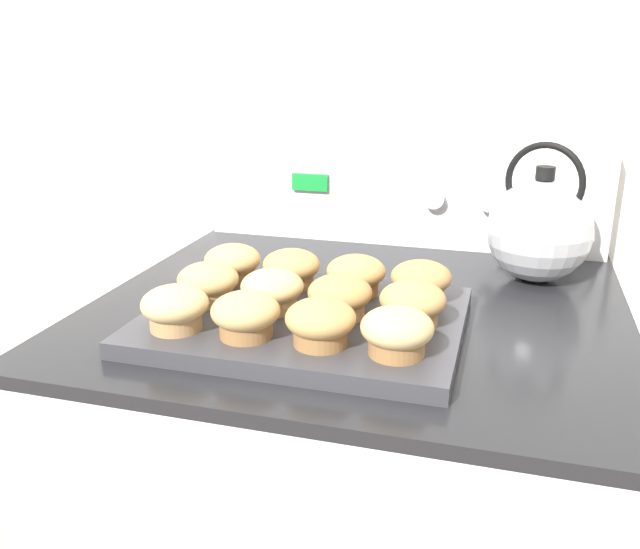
% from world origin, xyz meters
% --- Properties ---
extents(wall_back, '(8.00, 0.05, 2.40)m').
position_xyz_m(wall_back, '(0.00, 0.74, 1.20)').
color(wall_back, silver).
rests_on(wall_back, ground_plane).
extents(stove_range, '(0.75, 0.73, 0.89)m').
position_xyz_m(stove_range, '(0.00, 0.37, 0.44)').
color(stove_range, white).
rests_on(stove_range, ground_plane).
extents(control_panel, '(0.73, 0.07, 0.19)m').
position_xyz_m(control_panel, '(0.00, 0.69, 0.98)').
color(control_panel, white).
rests_on(control_panel, stove_range).
extents(muffin_pan, '(0.41, 0.32, 0.02)m').
position_xyz_m(muffin_pan, '(-0.05, 0.24, 0.90)').
color(muffin_pan, '#38383D').
rests_on(muffin_pan, stove_range).
extents(muffin_r0_c0, '(0.08, 0.08, 0.05)m').
position_xyz_m(muffin_r0_c0, '(-0.18, 0.15, 0.94)').
color(muffin_r0_c0, tan).
rests_on(muffin_r0_c0, muffin_pan).
extents(muffin_r0_c1, '(0.08, 0.08, 0.05)m').
position_xyz_m(muffin_r0_c1, '(-0.09, 0.15, 0.94)').
color(muffin_r0_c1, olive).
rests_on(muffin_r0_c1, muffin_pan).
extents(muffin_r0_c2, '(0.08, 0.08, 0.05)m').
position_xyz_m(muffin_r0_c2, '(0.00, 0.16, 0.94)').
color(muffin_r0_c2, olive).
rests_on(muffin_r0_c2, muffin_pan).
extents(muffin_r0_c3, '(0.08, 0.08, 0.05)m').
position_xyz_m(muffin_r0_c3, '(0.09, 0.15, 0.94)').
color(muffin_r0_c3, olive).
rests_on(muffin_r0_c3, muffin_pan).
extents(muffin_r1_c0, '(0.08, 0.08, 0.05)m').
position_xyz_m(muffin_r1_c0, '(-0.18, 0.25, 0.94)').
color(muffin_r1_c0, tan).
rests_on(muffin_r1_c0, muffin_pan).
extents(muffin_r1_c1, '(0.08, 0.08, 0.05)m').
position_xyz_m(muffin_r1_c1, '(-0.09, 0.24, 0.94)').
color(muffin_r1_c1, tan).
rests_on(muffin_r1_c1, muffin_pan).
extents(muffin_r1_c2, '(0.08, 0.08, 0.05)m').
position_xyz_m(muffin_r1_c2, '(-0.00, 0.25, 0.94)').
color(muffin_r1_c2, tan).
rests_on(muffin_r1_c2, muffin_pan).
extents(muffin_r1_c3, '(0.08, 0.08, 0.05)m').
position_xyz_m(muffin_r1_c3, '(0.09, 0.25, 0.94)').
color(muffin_r1_c3, olive).
rests_on(muffin_r1_c3, muffin_pan).
extents(muffin_r2_c0, '(0.08, 0.08, 0.05)m').
position_xyz_m(muffin_r2_c0, '(-0.19, 0.34, 0.94)').
color(muffin_r2_c0, olive).
rests_on(muffin_r2_c0, muffin_pan).
extents(muffin_r2_c1, '(0.08, 0.08, 0.05)m').
position_xyz_m(muffin_r2_c1, '(-0.10, 0.34, 0.94)').
color(muffin_r2_c1, olive).
rests_on(muffin_r2_c1, muffin_pan).
extents(muffin_r2_c2, '(0.08, 0.08, 0.05)m').
position_xyz_m(muffin_r2_c2, '(0.00, 0.34, 0.94)').
color(muffin_r2_c2, olive).
rests_on(muffin_r2_c2, muffin_pan).
extents(muffin_r2_c3, '(0.08, 0.08, 0.05)m').
position_xyz_m(muffin_r2_c3, '(0.09, 0.33, 0.94)').
color(muffin_r2_c3, '#A37A4C').
rests_on(muffin_r2_c3, muffin_pan).
extents(tea_kettle, '(0.19, 0.16, 0.22)m').
position_xyz_m(tea_kettle, '(0.24, 0.53, 0.97)').
color(tea_kettle, silver).
rests_on(tea_kettle, stove_range).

